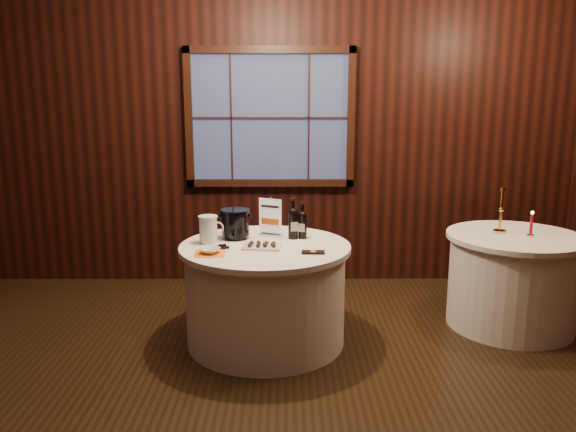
{
  "coord_description": "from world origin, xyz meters",
  "views": [
    {
      "loc": [
        0.16,
        -3.05,
        1.86
      ],
      "look_at": [
        0.17,
        0.9,
        1.01
      ],
      "focal_mm": 35.0,
      "sensor_mm": 36.0,
      "label": 1
    }
  ],
  "objects_px": {
    "chocolate_plate": "(262,246)",
    "brass_candlestick": "(501,216)",
    "ice_bucket": "(235,223)",
    "glass_pitcher": "(209,229)",
    "port_bottle_left": "(293,221)",
    "port_bottle_right": "(303,223)",
    "red_candle": "(531,226)",
    "side_table": "(512,280)",
    "cracker_bowl": "(210,251)",
    "sign_stand": "(271,223)",
    "main_table": "(266,293)",
    "chocolate_box": "(313,252)",
    "grape_bunch": "(222,247)"
  },
  "relations": [
    {
      "from": "chocolate_plate",
      "to": "brass_candlestick",
      "type": "distance_m",
      "value": 1.97
    },
    {
      "from": "ice_bucket",
      "to": "glass_pitcher",
      "type": "height_order",
      "value": "ice_bucket"
    },
    {
      "from": "port_bottle_left",
      "to": "port_bottle_right",
      "type": "height_order",
      "value": "port_bottle_left"
    },
    {
      "from": "chocolate_plate",
      "to": "glass_pitcher",
      "type": "xyz_separation_m",
      "value": [
        -0.41,
        0.14,
        0.09
      ]
    },
    {
      "from": "glass_pitcher",
      "to": "red_candle",
      "type": "height_order",
      "value": "glass_pitcher"
    },
    {
      "from": "side_table",
      "to": "port_bottle_left",
      "type": "height_order",
      "value": "port_bottle_left"
    },
    {
      "from": "cracker_bowl",
      "to": "ice_bucket",
      "type": "bearing_deg",
      "value": 71.14
    },
    {
      "from": "port_bottle_left",
      "to": "chocolate_plate",
      "type": "relative_size",
      "value": 1.08
    },
    {
      "from": "side_table",
      "to": "red_candle",
      "type": "relative_size",
      "value": 5.33
    },
    {
      "from": "cracker_bowl",
      "to": "port_bottle_right",
      "type": "bearing_deg",
      "value": 33.06
    },
    {
      "from": "cracker_bowl",
      "to": "brass_candlestick",
      "type": "xyz_separation_m",
      "value": [
        2.28,
        0.62,
        0.11
      ]
    },
    {
      "from": "port_bottle_left",
      "to": "brass_candlestick",
      "type": "xyz_separation_m",
      "value": [
        1.68,
        0.2,
        -0.0
      ]
    },
    {
      "from": "red_candle",
      "to": "sign_stand",
      "type": "bearing_deg",
      "value": 179.56
    },
    {
      "from": "sign_stand",
      "to": "brass_candlestick",
      "type": "height_order",
      "value": "brass_candlestick"
    },
    {
      "from": "red_candle",
      "to": "glass_pitcher",
      "type": "bearing_deg",
      "value": -175.33
    },
    {
      "from": "ice_bucket",
      "to": "red_candle",
      "type": "relative_size",
      "value": 1.14
    },
    {
      "from": "port_bottle_right",
      "to": "chocolate_plate",
      "type": "xyz_separation_m",
      "value": [
        -0.3,
        -0.29,
        -0.11
      ]
    },
    {
      "from": "ice_bucket",
      "to": "brass_candlestick",
      "type": "bearing_deg",
      "value": 5.19
    },
    {
      "from": "glass_pitcher",
      "to": "red_candle",
      "type": "distance_m",
      "value": 2.53
    },
    {
      "from": "port_bottle_right",
      "to": "glass_pitcher",
      "type": "distance_m",
      "value": 0.73
    },
    {
      "from": "port_bottle_right",
      "to": "port_bottle_left",
      "type": "bearing_deg",
      "value": -157.53
    },
    {
      "from": "cracker_bowl",
      "to": "main_table",
      "type": "bearing_deg",
      "value": 32.12
    },
    {
      "from": "sign_stand",
      "to": "red_candle",
      "type": "bearing_deg",
      "value": 23.76
    },
    {
      "from": "chocolate_box",
      "to": "cracker_bowl",
      "type": "xyz_separation_m",
      "value": [
        -0.73,
        -0.01,
        0.01
      ]
    },
    {
      "from": "cracker_bowl",
      "to": "side_table",
      "type": "bearing_deg",
      "value": 12.77
    },
    {
      "from": "port_bottle_right",
      "to": "chocolate_plate",
      "type": "height_order",
      "value": "port_bottle_right"
    },
    {
      "from": "port_bottle_left",
      "to": "glass_pitcher",
      "type": "bearing_deg",
      "value": 176.72
    },
    {
      "from": "port_bottle_right",
      "to": "chocolate_box",
      "type": "xyz_separation_m",
      "value": [
        0.06,
        -0.43,
        -0.12
      ]
    },
    {
      "from": "main_table",
      "to": "cracker_bowl",
      "type": "height_order",
      "value": "cracker_bowl"
    },
    {
      "from": "red_candle",
      "to": "port_bottle_right",
      "type": "bearing_deg",
      "value": -178.01
    },
    {
      "from": "red_candle",
      "to": "side_table",
      "type": "bearing_deg",
      "value": 156.0
    },
    {
      "from": "chocolate_box",
      "to": "cracker_bowl",
      "type": "relative_size",
      "value": 1.14
    },
    {
      "from": "chocolate_plate",
      "to": "glass_pitcher",
      "type": "relative_size",
      "value": 1.42
    },
    {
      "from": "port_bottle_right",
      "to": "cracker_bowl",
      "type": "xyz_separation_m",
      "value": [
        -0.67,
        -0.43,
        -0.1
      ]
    },
    {
      "from": "grape_bunch",
      "to": "ice_bucket",
      "type": "bearing_deg",
      "value": 77.33
    },
    {
      "from": "main_table",
      "to": "cracker_bowl",
      "type": "bearing_deg",
      "value": -147.88
    },
    {
      "from": "sign_stand",
      "to": "chocolate_box",
      "type": "relative_size",
      "value": 1.9
    },
    {
      "from": "main_table",
      "to": "cracker_bowl",
      "type": "distance_m",
      "value": 0.61
    },
    {
      "from": "ice_bucket",
      "to": "brass_candlestick",
      "type": "distance_m",
      "value": 2.14
    },
    {
      "from": "ice_bucket",
      "to": "chocolate_plate",
      "type": "height_order",
      "value": "ice_bucket"
    },
    {
      "from": "port_bottle_left",
      "to": "port_bottle_right",
      "type": "bearing_deg",
      "value": -7.13
    },
    {
      "from": "chocolate_box",
      "to": "port_bottle_left",
      "type": "bearing_deg",
      "value": 110.37
    },
    {
      "from": "sign_stand",
      "to": "glass_pitcher",
      "type": "xyz_separation_m",
      "value": [
        -0.46,
        -0.22,
        0.0
      ]
    },
    {
      "from": "side_table",
      "to": "brass_candlestick",
      "type": "xyz_separation_m",
      "value": [
        -0.1,
        0.08,
        0.52
      ]
    },
    {
      "from": "ice_bucket",
      "to": "glass_pitcher",
      "type": "distance_m",
      "value": 0.23
    },
    {
      "from": "red_candle",
      "to": "port_bottle_left",
      "type": "bearing_deg",
      "value": -177.77
    },
    {
      "from": "chocolate_plate",
      "to": "brass_candlestick",
      "type": "bearing_deg",
      "value": 13.83
    },
    {
      "from": "ice_bucket",
      "to": "cracker_bowl",
      "type": "height_order",
      "value": "ice_bucket"
    },
    {
      "from": "ice_bucket",
      "to": "glass_pitcher",
      "type": "relative_size",
      "value": 1.1
    },
    {
      "from": "side_table",
      "to": "port_bottle_left",
      "type": "distance_m",
      "value": 1.87
    }
  ]
}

